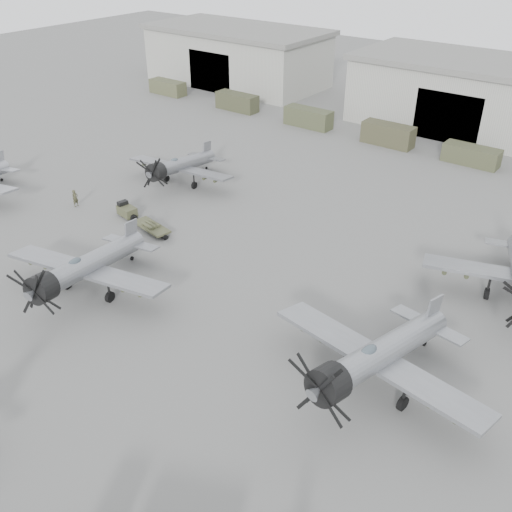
{
  "coord_description": "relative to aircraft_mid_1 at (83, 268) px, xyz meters",
  "views": [
    {
      "loc": [
        22.57,
        -12.3,
        24.13
      ],
      "look_at": [
        0.79,
        16.21,
        2.5
      ],
      "focal_mm": 40.0,
      "sensor_mm": 36.0,
      "label": 1
    }
  ],
  "objects": [
    {
      "name": "ground_crew",
      "position": [
        -12.88,
        8.9,
        -1.53
      ],
      "size": [
        0.41,
        0.62,
        1.69
      ],
      "primitive_type": "imported",
      "rotation": [
        0.0,
        0.0,
        1.58
      ],
      "color": "#3E3D28",
      "rests_on": "ground"
    },
    {
      "name": "hangar_center",
      "position": [
        8.17,
        54.46,
        2.0
      ],
      "size": [
        29.0,
        14.8,
        8.7
      ],
      "color": "#A7A79C",
      "rests_on": "ground"
    },
    {
      "name": "ground",
      "position": [
        8.17,
        -7.51,
        -2.37
      ],
      "size": [
        220.0,
        220.0,
        0.0
      ],
      "primitive_type": "plane",
      "color": "#595957",
      "rests_on": "ground"
    },
    {
      "name": "tug_trailer",
      "position": [
        -5.86,
        10.17,
        -1.85
      ],
      "size": [
        6.98,
        2.4,
        1.38
      ],
      "rotation": [
        0.0,
        0.0,
        -0.16
      ],
      "color": "#42442D",
      "rests_on": "ground"
    },
    {
      "name": "aircraft_mid_2",
      "position": [
        21.11,
        3.86,
        0.16
      ],
      "size": [
        14.01,
        12.61,
        5.56
      ],
      "rotation": [
        0.0,
        0.0,
        -0.15
      ],
      "color": "gray",
      "rests_on": "ground"
    },
    {
      "name": "support_truck_0",
      "position": [
        -34.03,
        42.49,
        -1.34
      ],
      "size": [
        6.04,
        2.2,
        2.07
      ],
      "primitive_type": "cube",
      "color": "#484B31",
      "rests_on": "ground"
    },
    {
      "name": "aircraft_far_0",
      "position": [
        -8.45,
        18.47,
        -0.24
      ],
      "size": [
        11.81,
        10.63,
        4.69
      ],
      "rotation": [
        0.0,
        0.0,
        0.13
      ],
      "color": "gray",
      "rests_on": "ground"
    },
    {
      "name": "aircraft_mid_1",
      "position": [
        0.0,
        0.0,
        0.0
      ],
      "size": [
        13.14,
        11.82,
        5.22
      ],
      "rotation": [
        0.0,
        0.0,
        0.21
      ],
      "color": "gray",
      "rests_on": "ground"
    },
    {
      "name": "support_truck_3",
      "position": [
        3.15,
        42.49,
        -1.1
      ],
      "size": [
        6.29,
        2.2,
        2.55
      ],
      "primitive_type": "cube",
      "color": "#3D3C28",
      "rests_on": "ground"
    },
    {
      "name": "support_truck_1",
      "position": [
        -20.23,
        42.49,
        -1.2
      ],
      "size": [
        6.32,
        2.2,
        2.35
      ],
      "primitive_type": "cube",
      "color": "#3A3C27",
      "rests_on": "ground"
    },
    {
      "name": "support_truck_2",
      "position": [
        -8.23,
        42.49,
        -1.19
      ],
      "size": [
        6.46,
        2.2,
        2.36
      ],
      "primitive_type": "cube",
      "color": "#40442C",
      "rests_on": "ground"
    },
    {
      "name": "support_truck_4",
      "position": [
        13.33,
        42.49,
        -1.36
      ],
      "size": [
        6.15,
        2.2,
        2.02
      ],
      "primitive_type": "cube",
      "color": "#3F422B",
      "rests_on": "ground"
    },
    {
      "name": "hangar_left",
      "position": [
        -29.83,
        54.46,
        2.0
      ],
      "size": [
        29.0,
        14.8,
        8.7
      ],
      "color": "#A7A79C",
      "rests_on": "ground"
    }
  ]
}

